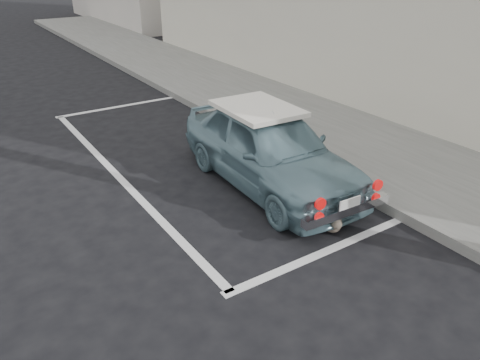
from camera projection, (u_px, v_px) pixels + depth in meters
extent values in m
plane|color=black|center=(270.00, 244.00, 5.85)|extent=(80.00, 80.00, 0.00)
cube|color=#60605B|center=(342.00, 139.00, 8.89)|extent=(2.80, 40.00, 0.15)
cube|color=black|center=(332.00, 44.00, 10.51)|extent=(0.10, 16.00, 2.40)
cube|color=silver|center=(327.00, 251.00, 5.72)|extent=(3.00, 0.12, 0.01)
cube|color=silver|center=(122.00, 106.00, 10.95)|extent=(3.00, 0.12, 0.01)
cube|color=silver|center=(116.00, 175.00, 7.65)|extent=(0.12, 7.00, 0.01)
imported|color=slate|center=(270.00, 148.00, 7.08)|extent=(1.57, 3.60, 1.21)
cube|color=white|center=(257.00, 108.00, 7.12)|extent=(1.05, 1.39, 0.07)
cube|color=silver|center=(346.00, 210.00, 5.86)|extent=(1.36, 0.17, 0.12)
cube|color=white|center=(350.00, 205.00, 5.78)|extent=(0.33, 0.03, 0.17)
cylinder|color=red|center=(320.00, 204.00, 5.51)|extent=(0.15, 0.05, 0.15)
cylinder|color=red|center=(378.00, 185.00, 5.95)|extent=(0.15, 0.05, 0.15)
cylinder|color=red|center=(319.00, 217.00, 5.59)|extent=(0.12, 0.04, 0.12)
cylinder|color=red|center=(376.00, 198.00, 6.03)|extent=(0.12, 0.04, 0.12)
ellipsoid|color=brown|center=(331.00, 222.00, 6.10)|extent=(0.36, 0.44, 0.23)
sphere|color=brown|center=(337.00, 223.00, 5.92)|extent=(0.15, 0.15, 0.15)
cone|color=brown|center=(334.00, 219.00, 5.88)|extent=(0.05, 0.05, 0.06)
cone|color=brown|center=(340.00, 218.00, 5.89)|extent=(0.05, 0.05, 0.06)
cylinder|color=brown|center=(329.00, 219.00, 6.31)|extent=(0.04, 0.25, 0.03)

